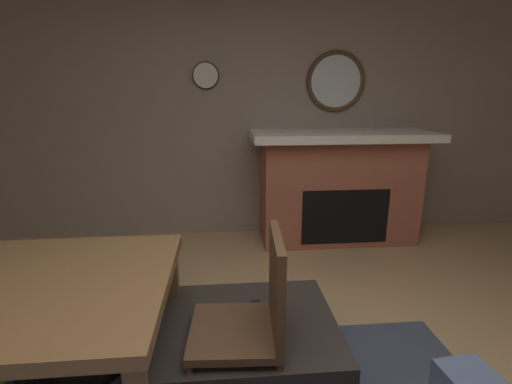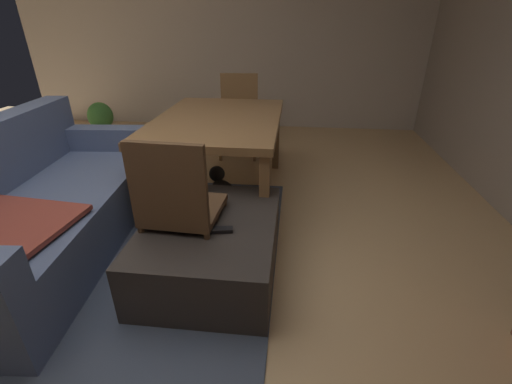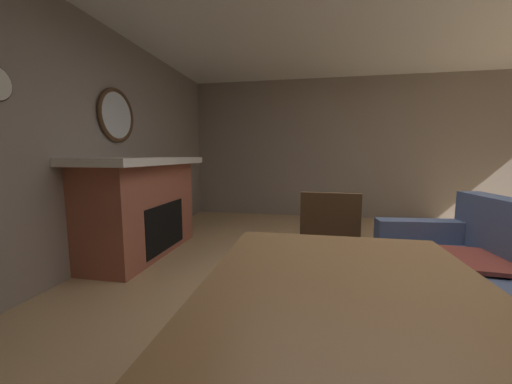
{
  "view_description": "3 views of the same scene",
  "coord_description": "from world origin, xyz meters",
  "px_view_note": "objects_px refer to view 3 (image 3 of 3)",
  "views": [
    {
      "loc": [
        0.24,
        1.18,
        1.56
      ],
      "look_at": [
        0.06,
        -0.81,
        1.02
      ],
      "focal_mm": 25.7,
      "sensor_mm": 36.0,
      "label": 1
    },
    {
      "loc": [
        -1.6,
        -1.02,
        1.49
      ],
      "look_at": [
        0.34,
        -0.8,
        0.51
      ],
      "focal_mm": 24.06,
      "sensor_mm": 36.0,
      "label": 2
    },
    {
      "loc": [
        2.21,
        -0.51,
        1.21
      ],
      "look_at": [
        0.19,
        -0.89,
        0.95
      ],
      "focal_mm": 20.49,
      "sensor_mm": 36.0,
      "label": 3
    }
  ],
  "objects_px": {
    "dining_table": "(351,321)",
    "round_wall_mirror": "(117,115)",
    "ottoman_coffee_table": "(305,297)",
    "fireplace": "(143,206)",
    "tv_remote": "(294,264)",
    "dining_chair_west": "(329,250)"
  },
  "relations": [
    {
      "from": "ottoman_coffee_table",
      "to": "dining_table",
      "type": "bearing_deg",
      "value": 8.41
    },
    {
      "from": "fireplace",
      "to": "ottoman_coffee_table",
      "type": "bearing_deg",
      "value": 59.83
    },
    {
      "from": "tv_remote",
      "to": "dining_table",
      "type": "distance_m",
      "value": 1.26
    },
    {
      "from": "fireplace",
      "to": "round_wall_mirror",
      "type": "bearing_deg",
      "value": -90.0
    },
    {
      "from": "dining_chair_west",
      "to": "tv_remote",
      "type": "bearing_deg",
      "value": -100.37
    },
    {
      "from": "round_wall_mirror",
      "to": "tv_remote",
      "type": "distance_m",
      "value": 2.73
    },
    {
      "from": "round_wall_mirror",
      "to": "dining_table",
      "type": "relative_size",
      "value": 0.41
    },
    {
      "from": "dining_table",
      "to": "round_wall_mirror",
      "type": "bearing_deg",
      "value": -132.86
    },
    {
      "from": "fireplace",
      "to": "dining_chair_west",
      "type": "bearing_deg",
      "value": 63.14
    },
    {
      "from": "ottoman_coffee_table",
      "to": "dining_table",
      "type": "relative_size",
      "value": 0.67
    },
    {
      "from": "fireplace",
      "to": "round_wall_mirror",
      "type": "xyz_separation_m",
      "value": [
        -0.0,
        -0.29,
        1.08
      ]
    },
    {
      "from": "dining_table",
      "to": "dining_chair_west",
      "type": "height_order",
      "value": "dining_chair_west"
    },
    {
      "from": "fireplace",
      "to": "round_wall_mirror",
      "type": "distance_m",
      "value": 1.12
    },
    {
      "from": "fireplace",
      "to": "dining_table",
      "type": "xyz_separation_m",
      "value": [
        2.24,
        2.13,
        0.07
      ]
    },
    {
      "from": "fireplace",
      "to": "tv_remote",
      "type": "xyz_separation_m",
      "value": [
        1.04,
        1.89,
        -0.21
      ]
    },
    {
      "from": "fireplace",
      "to": "dining_table",
      "type": "bearing_deg",
      "value": 43.54
    },
    {
      "from": "round_wall_mirror",
      "to": "dining_chair_west",
      "type": "height_order",
      "value": "round_wall_mirror"
    },
    {
      "from": "ottoman_coffee_table",
      "to": "tv_remote",
      "type": "height_order",
      "value": "tv_remote"
    },
    {
      "from": "fireplace",
      "to": "tv_remote",
      "type": "bearing_deg",
      "value": 61.22
    },
    {
      "from": "ottoman_coffee_table",
      "to": "dining_chair_west",
      "type": "xyz_separation_m",
      "value": [
        -0.06,
        0.17,
        0.34
      ]
    },
    {
      "from": "round_wall_mirror",
      "to": "dining_chair_west",
      "type": "distance_m",
      "value": 2.89
    },
    {
      "from": "ottoman_coffee_table",
      "to": "dining_table",
      "type": "distance_m",
      "value": 1.21
    }
  ]
}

